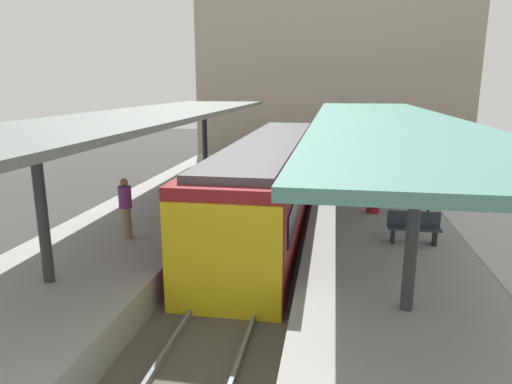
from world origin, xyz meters
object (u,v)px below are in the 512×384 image
at_px(passenger_near_bench, 126,207).
at_px(passenger_mid_platform, 365,169).
at_px(commuter_train, 270,180).
at_px(litter_bin, 373,201).
at_px(platform_sign, 432,172).
at_px(platform_bench, 414,226).

relative_size(passenger_near_bench, passenger_mid_platform, 0.99).
bearing_deg(commuter_train, passenger_near_bench, -123.48).
bearing_deg(litter_bin, passenger_near_bench, -151.48).
distance_m(platform_sign, passenger_mid_platform, 4.49).
height_order(litter_bin, passenger_near_bench, passenger_near_bench).
distance_m(litter_bin, passenger_mid_platform, 3.28).
distance_m(platform_bench, passenger_mid_platform, 6.22).
bearing_deg(passenger_near_bench, commuter_train, 56.52).
bearing_deg(commuter_train, platform_bench, -42.54).
distance_m(passenger_near_bench, passenger_mid_platform, 9.93).
relative_size(commuter_train, platform_bench, 10.99).
bearing_deg(platform_bench, platform_sign, 69.52).
bearing_deg(passenger_mid_platform, litter_bin, -88.05).
relative_size(platform_sign, passenger_mid_platform, 1.27).
distance_m(commuter_train, platform_bench, 6.17).
xyz_separation_m(commuter_train, passenger_near_bench, (-3.38, -5.11, 0.17)).
xyz_separation_m(commuter_train, passenger_mid_platform, (3.58, 1.97, 0.18)).
xyz_separation_m(platform_sign, litter_bin, (-1.62, 0.84, -1.22)).
distance_m(litter_bin, passenger_near_bench, 8.06).
bearing_deg(passenger_near_bench, passenger_mid_platform, 45.50).
bearing_deg(platform_sign, litter_bin, 152.60).
bearing_deg(platform_bench, litter_bin, 106.42).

